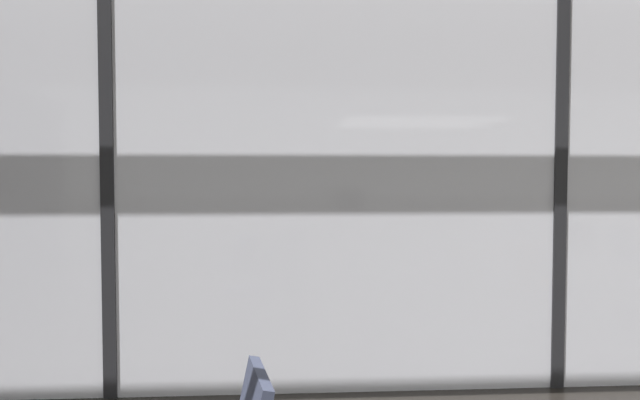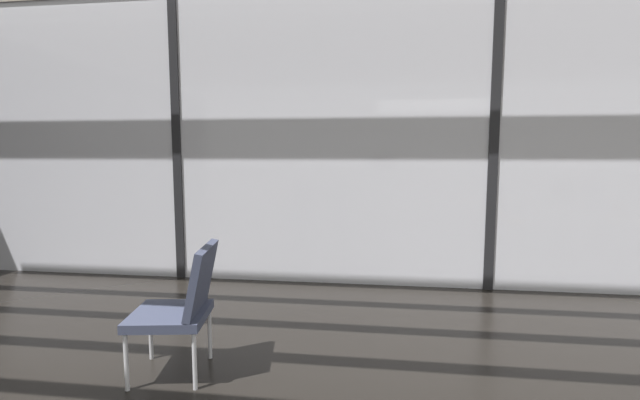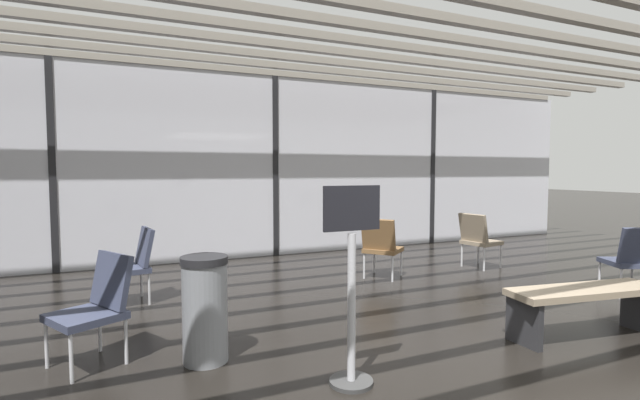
% 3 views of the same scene
% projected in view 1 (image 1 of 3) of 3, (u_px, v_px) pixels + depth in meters
% --- Properties ---
extents(glass_curtain_wall, '(14.00, 0.08, 3.23)m').
position_uv_depth(glass_curtain_wall, '(558.00, 185.00, 4.95)').
color(glass_curtain_wall, silver).
rests_on(glass_curtain_wall, ground).
extents(window_mullion_0, '(0.10, 0.12, 3.23)m').
position_uv_depth(window_mullion_0, '(109.00, 186.00, 4.72)').
color(window_mullion_0, black).
rests_on(window_mullion_0, ground).
extents(window_mullion_1, '(0.10, 0.12, 3.23)m').
position_uv_depth(window_mullion_1, '(558.00, 185.00, 4.95)').
color(window_mullion_1, black).
rests_on(window_mullion_1, ground).
extents(parked_airplane, '(13.81, 3.94, 3.94)m').
position_uv_depth(parked_airplane, '(486.00, 155.00, 9.40)').
color(parked_airplane, silver).
rests_on(parked_airplane, ground).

